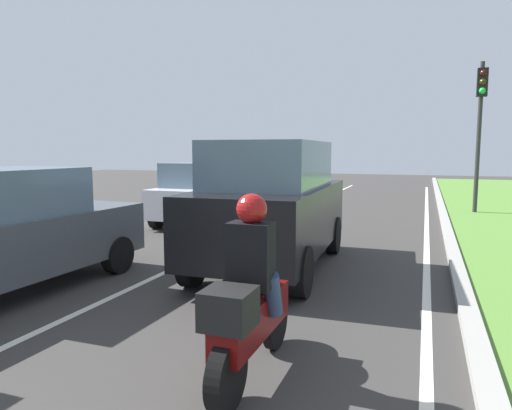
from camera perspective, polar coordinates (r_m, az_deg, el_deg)
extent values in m
plane|color=#383533|center=(13.22, 4.54, -2.50)|extent=(60.00, 60.00, 0.00)
cube|color=silver|center=(13.43, 1.66, -2.33)|extent=(0.12, 32.00, 0.01)
cube|color=silver|center=(12.75, 20.34, -3.24)|extent=(0.12, 32.00, 0.01)
cube|color=#9E9B93|center=(12.75, 22.60, -3.08)|extent=(0.24, 48.00, 0.12)
cube|color=black|center=(8.31, 2.07, -1.50)|extent=(2.07, 4.57, 1.10)
cube|color=slate|center=(8.09, 1.81, 5.03)|extent=(1.80, 2.76, 0.80)
cylinder|color=black|center=(10.10, -0.33, -3.18)|extent=(0.25, 0.77, 0.76)
cylinder|color=black|center=(9.70, 9.54, -3.69)|extent=(0.25, 0.77, 0.76)
cylinder|color=black|center=(7.32, -7.95, -7.08)|extent=(0.25, 0.77, 0.76)
cylinder|color=black|center=(6.76, 5.64, -8.22)|extent=(0.25, 0.77, 0.76)
cube|color=#474C51|center=(7.86, -28.17, -4.19)|extent=(1.87, 4.34, 0.84)
cube|color=slate|center=(7.70, -29.05, 1.34)|extent=(1.61, 2.14, 0.70)
cylinder|color=black|center=(9.48, -24.44, -4.81)|extent=(0.24, 0.65, 0.64)
cylinder|color=black|center=(8.41, -16.72, -5.91)|extent=(0.24, 0.65, 0.64)
cube|color=silver|center=(13.54, -6.66, 0.68)|extent=(1.65, 3.70, 0.80)
cube|color=slate|center=(13.26, -7.20, 3.75)|extent=(1.48, 1.90, 0.68)
cylinder|color=black|center=(15.04, -7.03, -0.26)|extent=(0.22, 0.60, 0.60)
cylinder|color=black|center=(14.41, -1.69, -0.51)|extent=(0.22, 0.60, 0.60)
cylinder|color=black|center=(12.88, -12.18, -1.53)|extent=(0.22, 0.60, 0.60)
cylinder|color=black|center=(12.14, -6.15, -1.92)|extent=(0.22, 0.60, 0.60)
cube|color=#590A0A|center=(4.40, -0.43, -13.74)|extent=(0.28, 1.40, 0.36)
ellipsoid|color=#590A0A|center=(4.65, 1.11, -9.77)|extent=(0.28, 0.50, 0.24)
cube|color=black|center=(3.83, -3.39, -12.63)|extent=(0.40, 0.40, 0.32)
cylinder|color=black|center=(5.12, 2.41, -14.09)|extent=(0.10, 0.60, 0.60)
cylinder|color=black|center=(4.01, -3.64, -20.29)|extent=(0.14, 0.60, 0.60)
cube|color=black|center=(4.19, -0.68, -6.25)|extent=(0.40, 0.26, 0.60)
sphere|color=maroon|center=(4.14, -0.54, -0.49)|extent=(0.28, 0.28, 0.28)
cylinder|color=navy|center=(4.45, -2.19, -10.51)|extent=(0.16, 0.29, 0.45)
cylinder|color=navy|center=(4.34, 2.04, -10.97)|extent=(0.16, 0.29, 0.45)
cylinder|color=#2D2D2D|center=(17.10, 25.79, 7.35)|extent=(0.14, 0.14, 5.00)
cube|color=black|center=(17.04, 26.18, 13.44)|extent=(0.32, 0.24, 0.90)
sphere|color=#3F0F0F|center=(16.95, 26.28, 14.43)|extent=(0.20, 0.20, 0.20)
sphere|color=#382B0C|center=(16.91, 26.23, 13.50)|extent=(0.20, 0.20, 0.20)
sphere|color=green|center=(16.88, 26.17, 12.56)|extent=(0.20, 0.20, 0.20)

